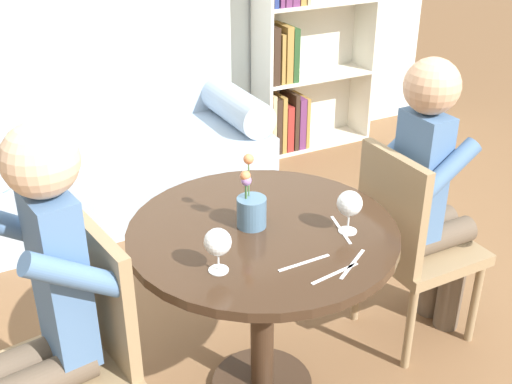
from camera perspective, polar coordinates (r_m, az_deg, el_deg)
name	(u,v)px	position (r m, az deg, el deg)	size (l,w,h in m)	color
round_table	(263,263)	(2.32, 0.59, -6.33)	(0.95, 0.95, 0.74)	#382619
couch	(119,156)	(3.93, -12.06, 3.17)	(1.69, 0.80, 0.92)	#9EB2C6
bookshelf_right	(298,47)	(4.56, 3.77, 12.76)	(0.87, 0.28, 1.55)	silver
chair_left	(77,353)	(2.17, -15.65, -13.60)	(0.47, 0.47, 0.90)	#937A56
chair_right	(409,239)	(2.72, 13.44, -4.08)	(0.42, 0.42, 0.90)	#937A56
person_left	(41,314)	(2.02, -18.54, -10.26)	(0.45, 0.38, 1.28)	brown
person_right	(430,195)	(2.69, 15.25, -0.25)	(0.42, 0.34, 1.25)	brown
wine_glass_left	(218,243)	(1.97, -3.42, -4.58)	(0.09, 0.09, 0.15)	white
wine_glass_right	(350,205)	(2.19, 8.32, -1.12)	(0.09, 0.09, 0.15)	white
flower_vase	(251,207)	(2.22, -0.45, -1.34)	(0.10, 0.10, 0.27)	slate
knife_left_setting	(352,264)	(2.07, 8.57, -6.35)	(0.17, 0.11, 0.00)	silver
fork_left_setting	(304,263)	(2.06, 4.30, -6.29)	(0.19, 0.01, 0.00)	silver
knife_right_setting	(335,273)	(2.02, 7.03, -7.20)	(0.19, 0.04, 0.00)	silver
fork_right_setting	(341,230)	(2.25, 7.55, -3.34)	(0.06, 0.19, 0.00)	silver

